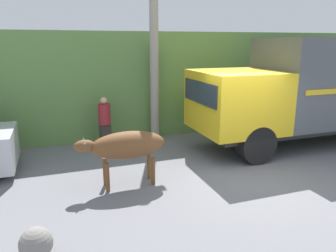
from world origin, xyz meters
TOP-DOWN VIEW (x-y plane):
  - ground_plane at (0.00, 0.00)m, footprint 60.00×60.00m
  - hillside_embankment at (0.00, 7.35)m, footprint 32.00×6.73m
  - cargo_truck at (3.44, 1.55)m, footprint 7.50×2.33m
  - brown_cow at (-2.90, 0.39)m, footprint 2.01×0.61m
  - pedestrian_on_hill at (-2.91, 3.37)m, footprint 0.48×0.48m
  - utility_pole at (-1.23, 3.61)m, footprint 0.90×0.28m
  - roadside_rock at (-4.77, -1.70)m, footprint 0.50×0.50m

SIDE VIEW (x-z plane):
  - ground_plane at x=0.00m, z-range 0.00..0.00m
  - roadside_rock at x=-4.77m, z-range 0.00..0.50m
  - pedestrian_on_hill at x=-2.91m, z-range 0.06..1.62m
  - brown_cow at x=-2.90m, z-range 0.31..1.57m
  - hillside_embankment at x=0.00m, z-range 0.00..3.49m
  - cargo_truck at x=3.44m, z-range 0.15..3.43m
  - utility_pole at x=-1.23m, z-range 0.09..6.13m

